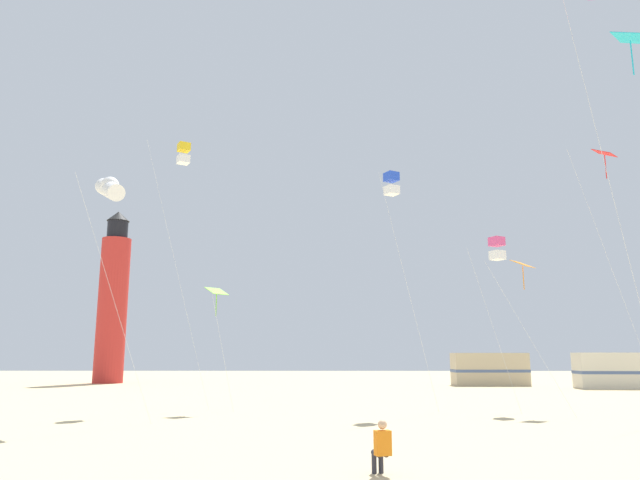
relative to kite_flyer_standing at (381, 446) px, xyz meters
The scene contains 12 objects.
kite_flyer_standing is the anchor object (origin of this frame).
kite_tube_white 16.85m from the kite_flyer_standing, 134.99° to the left, with size 3.37×3.60×10.04m.
kite_diamond_cyan 13.78m from the kite_flyer_standing, 20.87° to the left, with size 1.80×1.80×12.14m.
kite_box_rainbow 18.87m from the kite_flyer_standing, 65.38° to the left, with size 1.97×1.97×8.37m.
kite_diamond_orange 17.26m from the kite_flyer_standing, 60.74° to the left, with size 3.24×2.70×6.96m.
kite_diamond_lime 17.10m from the kite_flyer_standing, 113.38° to the left, with size 1.60×1.60×5.80m.
kite_box_blue 18.64m from the kite_flyer_standing, 82.42° to the left, with size 2.62×2.24×11.59m.
kite_box_gold 23.30m from the kite_flyer_standing, 117.47° to the left, with size 3.50×2.54×13.93m.
kite_diamond_scarlet 19.76m from the kite_flyer_standing, 47.48° to the left, with size 2.54×2.54×11.77m.
lighthouse_distant 50.22m from the kite_flyer_standing, 116.55° to the left, with size 2.80×2.80×16.80m.
rv_van_tan 42.26m from the kite_flyer_standing, 72.12° to the left, with size 6.50×2.52×2.80m.
rv_van_cream 41.52m from the kite_flyer_standing, 58.26° to the left, with size 6.56×2.70×2.80m.
Camera 1 is at (0.27, -6.60, 2.51)m, focal length 33.52 mm.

